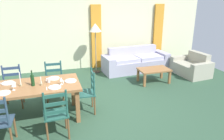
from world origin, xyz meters
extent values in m
cube|color=#2E4D37|center=(0.00, 0.00, -0.01)|extent=(9.60, 9.60, 0.02)
cube|color=beige|center=(0.00, 3.30, 1.35)|extent=(9.60, 0.16, 2.70)
cube|color=orange|center=(0.74, 3.16, 1.10)|extent=(0.35, 0.08, 2.20)
cube|color=orange|center=(3.14, 3.16, 1.10)|extent=(0.35, 0.08, 2.20)
cube|color=#956138|center=(-1.30, 0.13, 0.72)|extent=(1.90, 0.96, 0.05)
cube|color=#956138|center=(-0.45, -0.25, 0.35)|extent=(0.08, 0.08, 0.70)
cube|color=#956138|center=(-0.45, 0.51, 0.35)|extent=(0.08, 0.08, 0.70)
cube|color=#2C4255|center=(-1.78, -0.59, 0.45)|extent=(0.43, 0.42, 0.03)
cylinder|color=brown|center=(-1.59, -0.43, 0.22)|extent=(0.04, 0.04, 0.43)
cylinder|color=brown|center=(-1.61, -0.77, 0.22)|extent=(0.04, 0.04, 0.43)
cylinder|color=#2C4255|center=(-1.61, -0.77, 0.71)|extent=(0.04, 0.04, 0.50)
cube|color=#225447|center=(-0.88, -0.61, 0.45)|extent=(0.44, 0.42, 0.03)
cylinder|color=brown|center=(-1.06, -0.45, 0.22)|extent=(0.04, 0.04, 0.43)
cylinder|color=brown|center=(-0.70, -0.43, 0.22)|extent=(0.04, 0.04, 0.43)
cylinder|color=brown|center=(-1.05, -0.79, 0.22)|extent=(0.04, 0.04, 0.43)
cylinder|color=brown|center=(-0.69, -0.77, 0.22)|extent=(0.04, 0.04, 0.43)
cylinder|color=#225447|center=(-1.05, -0.79, 0.71)|extent=(0.04, 0.04, 0.50)
cylinder|color=#225447|center=(-0.69, -0.77, 0.71)|extent=(0.04, 0.04, 0.50)
cube|color=#225447|center=(-0.87, -0.78, 0.58)|extent=(0.38, 0.04, 0.06)
cube|color=#225447|center=(-0.87, -0.78, 0.73)|extent=(0.38, 0.04, 0.06)
cube|color=#225447|center=(-0.87, -0.78, 0.88)|extent=(0.38, 0.04, 0.06)
cube|color=navy|center=(-1.76, 0.82, 0.45)|extent=(0.42, 0.40, 0.03)
cylinder|color=brown|center=(-1.58, 0.65, 0.22)|extent=(0.04, 0.04, 0.43)
cylinder|color=brown|center=(-1.94, 0.65, 0.22)|extent=(0.04, 0.04, 0.43)
cylinder|color=brown|center=(-1.58, 0.99, 0.22)|extent=(0.04, 0.04, 0.43)
cylinder|color=brown|center=(-1.94, 0.99, 0.22)|extent=(0.04, 0.04, 0.43)
cylinder|color=navy|center=(-1.58, 0.99, 0.71)|extent=(0.04, 0.04, 0.50)
cylinder|color=navy|center=(-1.94, 0.99, 0.71)|extent=(0.04, 0.04, 0.50)
cube|color=navy|center=(-1.76, 0.99, 0.58)|extent=(0.38, 0.03, 0.06)
cube|color=navy|center=(-1.76, 0.99, 0.73)|extent=(0.38, 0.03, 0.06)
cube|color=navy|center=(-1.76, 0.99, 0.88)|extent=(0.38, 0.03, 0.06)
cube|color=#225052|center=(-0.84, 0.86, 0.45)|extent=(0.44, 0.42, 0.03)
cylinder|color=brown|center=(-0.66, 0.68, 0.22)|extent=(0.04, 0.04, 0.43)
cylinder|color=brown|center=(-1.02, 0.69, 0.22)|extent=(0.04, 0.04, 0.43)
cylinder|color=brown|center=(-0.65, 1.02, 0.22)|extent=(0.04, 0.04, 0.43)
cylinder|color=brown|center=(-1.01, 1.03, 0.22)|extent=(0.04, 0.04, 0.43)
cylinder|color=#225052|center=(-0.65, 1.02, 0.71)|extent=(0.04, 0.04, 0.50)
cylinder|color=#225052|center=(-1.01, 1.03, 0.71)|extent=(0.04, 0.04, 0.50)
cube|color=#225052|center=(-0.83, 1.03, 0.58)|extent=(0.38, 0.04, 0.06)
cube|color=#225052|center=(-0.83, 1.03, 0.73)|extent=(0.38, 0.04, 0.06)
cube|color=#225052|center=(-0.83, 1.03, 0.88)|extent=(0.38, 0.04, 0.06)
cube|color=#24584E|center=(-0.22, 0.11, 0.45)|extent=(0.43, 0.45, 0.03)
cylinder|color=brown|center=(-0.41, -0.06, 0.22)|extent=(0.04, 0.04, 0.43)
cylinder|color=brown|center=(-0.38, 0.30, 0.22)|extent=(0.04, 0.04, 0.43)
cylinder|color=brown|center=(-0.07, -0.08, 0.22)|extent=(0.04, 0.04, 0.43)
cylinder|color=brown|center=(-0.04, 0.27, 0.22)|extent=(0.04, 0.04, 0.43)
cylinder|color=#24584E|center=(-0.07, -0.08, 0.71)|extent=(0.04, 0.04, 0.50)
cylinder|color=#24584E|center=(-0.04, 0.27, 0.71)|extent=(0.04, 0.04, 0.50)
cube|color=#24584E|center=(-0.05, 0.10, 0.58)|extent=(0.05, 0.38, 0.06)
cube|color=#24584E|center=(-0.05, 0.10, 0.73)|extent=(0.05, 0.38, 0.06)
cube|color=#24584E|center=(-0.05, 0.10, 0.88)|extent=(0.05, 0.38, 0.06)
cylinder|color=white|center=(-1.75, -0.12, 0.76)|extent=(0.24, 0.24, 0.02)
cylinder|color=white|center=(-0.85, -0.12, 0.76)|extent=(0.24, 0.24, 0.02)
cube|color=silver|center=(-1.00, -0.12, 0.75)|extent=(0.02, 0.17, 0.01)
cylinder|color=white|center=(-1.75, 0.38, 0.76)|extent=(0.24, 0.24, 0.02)
cube|color=silver|center=(-1.90, 0.38, 0.75)|extent=(0.02, 0.17, 0.01)
cylinder|color=white|center=(-0.85, 0.38, 0.76)|extent=(0.24, 0.24, 0.02)
cube|color=silver|center=(-1.00, 0.38, 0.75)|extent=(0.03, 0.17, 0.01)
cylinder|color=white|center=(-0.52, 0.13, 0.76)|extent=(0.24, 0.24, 0.02)
cube|color=silver|center=(-0.67, 0.13, 0.75)|extent=(0.03, 0.17, 0.01)
cylinder|color=#143819|center=(-1.25, 0.11, 0.86)|extent=(0.07, 0.07, 0.22)
cylinder|color=#143819|center=(-1.25, 0.11, 1.01)|extent=(0.02, 0.02, 0.08)
cylinder|color=black|center=(-1.25, 0.11, 1.06)|extent=(0.03, 0.03, 0.02)
cylinder|color=white|center=(-1.59, -0.02, 0.75)|extent=(0.06, 0.06, 0.01)
cylinder|color=white|center=(-1.59, -0.02, 0.79)|extent=(0.01, 0.01, 0.07)
cone|color=white|center=(-1.59, -0.02, 0.87)|extent=(0.06, 0.06, 0.08)
cylinder|color=white|center=(-0.71, 0.00, 0.75)|extent=(0.06, 0.06, 0.01)
cylinder|color=white|center=(-0.71, 0.00, 0.79)|extent=(0.01, 0.01, 0.07)
cone|color=white|center=(-0.71, 0.00, 0.87)|extent=(0.06, 0.06, 0.08)
cylinder|color=beige|center=(-0.95, 0.19, 0.80)|extent=(0.07, 0.07, 0.09)
cylinder|color=beige|center=(-1.60, 0.15, 0.80)|extent=(0.07, 0.07, 0.09)
cylinder|color=#998C66|center=(-1.48, 0.15, 0.77)|extent=(0.05, 0.05, 0.04)
cylinder|color=white|center=(-1.48, 0.15, 0.92)|extent=(0.02, 0.02, 0.26)
cylinder|color=#998C66|center=(-1.10, 0.09, 0.77)|extent=(0.05, 0.05, 0.04)
cylinder|color=white|center=(-1.10, 0.09, 0.86)|extent=(0.02, 0.02, 0.13)
cube|color=#A8A4BE|center=(1.94, 2.39, 0.20)|extent=(1.86, 0.94, 0.40)
cube|color=#A8A4BE|center=(1.92, 2.69, 0.40)|extent=(1.81, 0.34, 0.80)
cube|color=#A8A4BE|center=(2.96, 2.47, 0.29)|extent=(0.30, 0.82, 0.58)
cube|color=#A8A4BE|center=(0.93, 2.31, 0.29)|extent=(0.30, 0.82, 0.58)
cube|color=silver|center=(2.40, 2.37, 0.46)|extent=(0.91, 0.71, 0.12)
cube|color=silver|center=(1.50, 2.30, 0.46)|extent=(0.91, 0.71, 0.12)
cube|color=#956138|center=(2.02, 1.24, 0.40)|extent=(0.90, 0.56, 0.04)
cube|color=#956138|center=(1.62, 1.01, 0.19)|extent=(0.06, 0.06, 0.38)
cube|color=#956138|center=(2.42, 1.01, 0.19)|extent=(0.06, 0.06, 0.38)
cube|color=#956138|center=(1.62, 1.47, 0.19)|extent=(0.06, 0.06, 0.38)
cube|color=#956138|center=(2.42, 1.47, 0.19)|extent=(0.06, 0.06, 0.38)
cube|color=#AAA591|center=(3.49, 1.49, 0.19)|extent=(0.87, 0.87, 0.38)
cube|color=#AAA591|center=(3.79, 1.52, 0.36)|extent=(0.27, 0.82, 0.72)
cube|color=#AAA591|center=(3.54, 1.00, 0.26)|extent=(0.81, 0.25, 0.52)
cube|color=#AAA591|center=(3.45, 1.98, 0.26)|extent=(0.81, 0.25, 0.52)
cylinder|color=#332D28|center=(0.59, 2.64, 0.01)|extent=(0.28, 0.28, 0.03)
cylinder|color=gray|center=(0.59, 2.64, 0.71)|extent=(0.03, 0.03, 1.35)
cone|color=beige|center=(0.59, 2.64, 1.51)|extent=(0.40, 0.40, 0.26)
camera|label=1|loc=(-0.89, -4.03, 2.38)|focal=33.84mm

